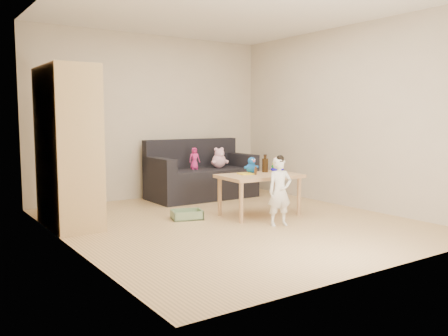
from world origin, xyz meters
TOP-DOWN VIEW (x-y plane):
  - room at (0.00, 0.00)m, footprint 4.50×4.50m
  - wardrobe at (-1.73, 0.91)m, footprint 0.52×1.05m
  - sofa at (0.61, 1.72)m, footprint 1.69×0.85m
  - play_table at (0.53, 0.12)m, footprint 1.08×0.72m
  - storage_bin at (-0.38, 0.46)m, footprint 0.45×0.39m
  - toddler at (0.36, -0.48)m, footprint 0.34×0.27m
  - pink_bear at (0.91, 1.67)m, footprint 0.25×0.22m
  - doll at (0.46, 1.69)m, footprint 0.19×0.15m
  - ring_stacker at (0.88, 0.18)m, footprint 0.18×0.18m
  - brown_bottle at (0.76, 0.29)m, footprint 0.08×0.08m
  - blue_plush at (0.53, 0.31)m, footprint 0.21×0.18m
  - wooden_figure at (0.46, 0.12)m, footprint 0.05×0.05m
  - yellow_book at (0.39, 0.24)m, footprint 0.21×0.21m

SIDE VIEW (x-z plane):
  - storage_bin at x=-0.38m, z-range 0.00..0.12m
  - sofa at x=0.61m, z-range 0.00..0.47m
  - play_table at x=0.53m, z-range 0.00..0.55m
  - toddler at x=0.36m, z-range 0.00..0.80m
  - yellow_book at x=0.39m, z-range 0.55..0.56m
  - wooden_figure at x=0.46m, z-range 0.55..0.66m
  - pink_bear at x=0.91m, z-range 0.47..0.76m
  - ring_stacker at x=0.88m, z-range 0.53..0.73m
  - doll at x=0.46m, z-range 0.47..0.82m
  - brown_bottle at x=0.76m, z-range 0.53..0.77m
  - blue_plush at x=0.53m, z-range 0.55..0.77m
  - wardrobe at x=-1.73m, z-range 0.00..1.89m
  - room at x=0.00m, z-range -0.95..3.55m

